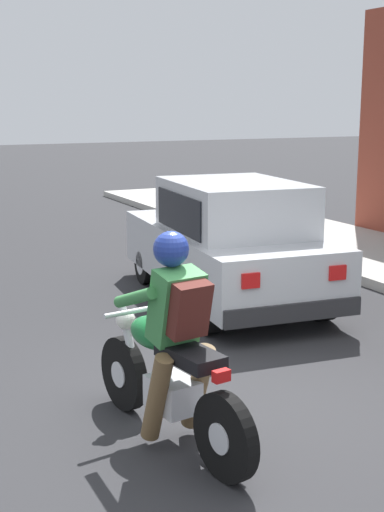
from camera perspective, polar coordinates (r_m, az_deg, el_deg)
name	(u,v)px	position (r m, az deg, el deg)	size (l,w,h in m)	color
ground_plane	(248,419)	(5.94, 4.49, -12.87)	(80.00, 80.00, 0.00)	#2B2B2D
motorcycle_with_rider	(171,356)	(5.32, -1.72, -8.02)	(0.65, 2.01, 1.62)	black
car_hatchback	(228,243)	(9.07, 2.89, 1.04)	(2.01, 3.93, 1.57)	black
fire_hydrant	(280,217)	(12.47, 7.09, 3.10)	(0.36, 0.24, 0.88)	red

